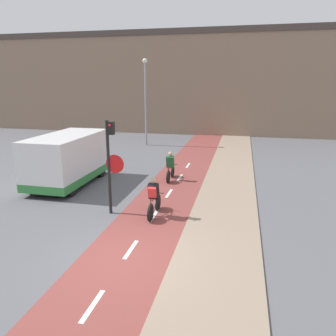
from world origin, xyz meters
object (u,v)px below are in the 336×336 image
(traffic_light_pole, at_px, (110,158))
(cyclist_far, at_px, (170,167))
(van, at_px, (68,160))
(cyclist_near, at_px, (154,198))
(street_lamp_far, at_px, (145,93))

(traffic_light_pole, bearing_deg, cyclist_far, 75.69)
(cyclist_far, bearing_deg, van, -159.97)
(traffic_light_pole, distance_m, cyclist_near, 2.08)
(street_lamp_far, bearing_deg, van, -93.97)
(cyclist_far, bearing_deg, street_lamp_far, 113.57)
(cyclist_near, bearing_deg, street_lamp_far, 107.57)
(street_lamp_far, xyz_separation_m, cyclist_near, (4.16, -13.15, -3.20))
(cyclist_near, relative_size, van, 0.35)
(cyclist_far, distance_m, van, 4.82)
(street_lamp_far, bearing_deg, cyclist_near, -72.43)
(street_lamp_far, xyz_separation_m, cyclist_far, (3.79, -8.68, -3.24))
(cyclist_near, relative_size, cyclist_far, 1.03)
(cyclist_far, height_order, van, van)
(traffic_light_pole, height_order, van, traffic_light_pole)
(traffic_light_pole, distance_m, cyclist_far, 4.91)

